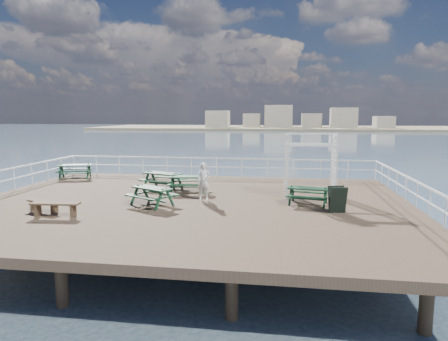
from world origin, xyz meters
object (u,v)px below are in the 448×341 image
picnic_table_e (308,192)px  flat_bench_far (55,206)px  picnic_table_c (188,180)px  flat_bench_near (44,203)px  picnic_table_b (163,177)px  person (204,182)px  picnic_table_a (75,168)px  picnic_table_d (152,192)px  trellis_arbor (310,168)px

picnic_table_e → flat_bench_far: bearing=-148.4°
picnic_table_c → picnic_table_e: bearing=-26.2°
flat_bench_near → flat_bench_far: size_ratio=0.83×
picnic_table_b → person: bearing=-22.9°
picnic_table_a → picnic_table_b: size_ratio=0.96×
picnic_table_c → person: bearing=-64.7°
picnic_table_a → picnic_table_c: bearing=-40.2°
picnic_table_c → picnic_table_d: bearing=-112.7°
picnic_table_d → person: (1.84, 1.23, 0.27)m
trellis_arbor → picnic_table_b: bearing=172.2°
picnic_table_b → flat_bench_near: bearing=-101.8°
picnic_table_b → picnic_table_c: picnic_table_b is taller
picnic_table_c → flat_bench_far: 6.19m
picnic_table_c → flat_bench_far: (-3.61, -5.02, -0.17)m
person → picnic_table_a: bearing=151.0°
picnic_table_d → trellis_arbor: bearing=53.4°
person → picnic_table_e: bearing=-1.8°
picnic_table_e → flat_bench_near: size_ratio=1.27×
picnic_table_b → picnic_table_c: 1.53m
picnic_table_a → picnic_table_e: bearing=-38.5°
picnic_table_a → trellis_arbor: size_ratio=0.77×
picnic_table_a → picnic_table_b: 6.38m
flat_bench_near → picnic_table_b: bearing=76.0°
trellis_arbor → flat_bench_far: bearing=-153.7°
picnic_table_a → picnic_table_d: (6.50, -5.94, -0.03)m
flat_bench_near → person: size_ratio=0.91×
picnic_table_c → flat_bench_far: picnic_table_c is taller
picnic_table_b → picnic_table_c: (1.41, -0.60, -0.02)m
flat_bench_near → trellis_arbor: bearing=40.7°
picnic_table_d → flat_bench_far: bearing=-113.2°
picnic_table_d → flat_bench_far: (-2.83, -2.14, -0.16)m
picnic_table_a → flat_bench_near: picnic_table_a is taller
trellis_arbor → picnic_table_c: bearing=176.9°
picnic_table_b → picnic_table_e: 7.17m
picnic_table_b → picnic_table_d: picnic_table_b is taller
flat_bench_far → person: person is taller
flat_bench_far → picnic_table_a: bearing=109.6°
trellis_arbor → picnic_table_e: bearing=-97.3°
flat_bench_near → flat_bench_far: bearing=-19.0°
picnic_table_b → trellis_arbor: trellis_arbor is taller
flat_bench_near → person: (5.50, 2.77, 0.49)m
picnic_table_b → person: person is taller
picnic_table_d → picnic_table_b: bearing=129.8°
picnic_table_e → person: 4.30m
picnic_table_e → person: bearing=-170.4°
picnic_table_a → picnic_table_e: picnic_table_a is taller
picnic_table_e → trellis_arbor: 1.87m
picnic_table_a → picnic_table_d: bearing=-59.8°
picnic_table_d → picnic_table_e: 6.22m
flat_bench_near → flat_bench_far: flat_bench_far is taller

